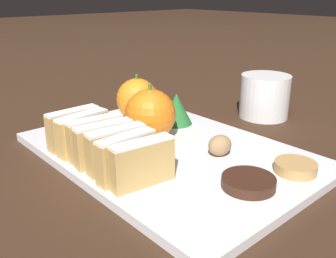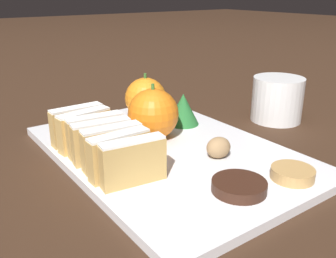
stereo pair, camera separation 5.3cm
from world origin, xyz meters
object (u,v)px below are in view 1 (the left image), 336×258
Objects in this scene: walnut at (220,145)px; coffee_mug at (265,96)px; orange_near at (137,99)px; orange_far at (150,115)px; chocolate_cookie at (248,182)px.

walnut is 0.30× the size of coffee_mug.
orange_near reaches higher than coffee_mug.
walnut is (0.03, -0.11, -0.02)m from orange_far.
chocolate_cookie is at bearing -100.62° from orange_near.
orange_near is 0.24m from coffee_mug.
walnut reaches higher than chocolate_cookie.
coffee_mug is (0.21, -0.12, -0.01)m from orange_near.
orange_far is 0.72× the size of coffee_mug.
orange_near is at bearing 87.38° from walnut.
orange_far is 0.12m from walnut.
walnut is at bearing 62.02° from chocolate_cookie.
walnut is 0.09m from chocolate_cookie.
orange_far reaches higher than walnut.
orange_far is 0.25m from coffee_mug.
chocolate_cookie is at bearing -148.50° from coffee_mug.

